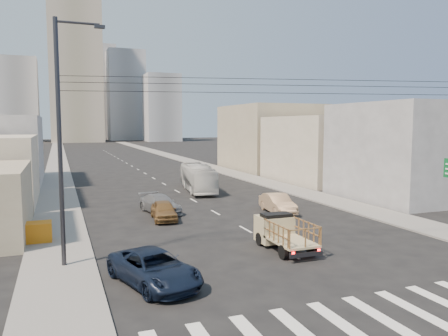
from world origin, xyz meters
TOP-DOWN VIEW (x-y plane):
  - ground at (0.00, 0.00)m, footprint 420.00×420.00m
  - sidewalk_left at (-11.75, 70.00)m, footprint 3.50×180.00m
  - sidewalk_right at (11.75, 70.00)m, footprint 3.50×180.00m
  - crosswalk at (0.02, -6.00)m, footprint 18.59×3.80m
  - lane_dashes at (0.00, 53.00)m, footprint 0.15×104.00m
  - flatbed_pickup at (0.06, 2.89)m, footprint 1.95×4.41m
  - navy_pickup at (-7.83, 0.13)m, footprint 3.88×5.81m
  - city_bus at (2.12, 25.44)m, footprint 3.66×10.26m
  - sedan_brown at (-4.47, 12.82)m, footprint 2.06×4.29m
  - sedan_tan at (4.58, 12.13)m, footprint 2.08×4.75m
  - sedan_grey at (-4.16, 15.46)m, footprint 2.98×5.24m
  - streetlamp_left at (-11.39, 4.00)m, footprint 2.36×0.25m
  - overhead_wires at (0.00, 1.50)m, footprint 23.01×5.02m
  - crate_stack at (-13.00, 9.18)m, footprint 1.80×1.20m
  - bldg_right_near at (19.00, 14.00)m, footprint 10.00×12.00m
  - bldg_right_mid at (19.50, 28.00)m, footprint 11.00×14.00m
  - bldg_right_far at (20.00, 44.00)m, footprint 12.00×16.00m
  - high_rise_tower at (-4.00, 170.00)m, footprint 20.00×20.00m
  - midrise_ne at (18.00, 185.00)m, footprint 16.00×16.00m
  - midrise_nw at (-26.00, 180.00)m, footprint 15.00×15.00m
  - midrise_back at (6.00, 200.00)m, footprint 18.00×18.00m
  - midrise_east at (30.00, 165.00)m, footprint 14.00×14.00m

SIDE VIEW (x-z plane):
  - ground at x=0.00m, z-range 0.00..0.00m
  - lane_dashes at x=0.00m, z-range 0.00..0.01m
  - crosswalk at x=0.02m, z-range 0.00..0.01m
  - sidewalk_left at x=-11.75m, z-range 0.00..0.12m
  - sidewalk_right at x=11.75m, z-range 0.00..0.12m
  - crate_stack at x=-13.00m, z-range 0.12..1.26m
  - sedan_brown at x=-4.47m, z-range 0.00..1.41m
  - sedan_grey at x=-4.16m, z-range 0.00..1.43m
  - navy_pickup at x=-7.83m, z-range 0.00..1.48m
  - sedan_tan at x=4.58m, z-range 0.00..1.52m
  - flatbed_pickup at x=0.06m, z-range 0.14..2.04m
  - city_bus at x=2.12m, z-range 0.00..2.80m
  - bldg_right_mid at x=19.50m, z-range 0.00..8.00m
  - bldg_right_near at x=19.00m, z-range 0.00..9.00m
  - bldg_right_far at x=20.00m, z-range 0.00..10.00m
  - streetlamp_left at x=-11.39m, z-range 0.44..12.44m
  - overhead_wires at x=0.00m, z-range 8.60..9.33m
  - midrise_east at x=30.00m, z-range 0.00..28.00m
  - midrise_nw at x=-26.00m, z-range 0.00..34.00m
  - midrise_ne at x=18.00m, z-range 0.00..40.00m
  - midrise_back at x=6.00m, z-range 0.00..44.00m
  - high_rise_tower at x=-4.00m, z-range 0.00..60.00m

